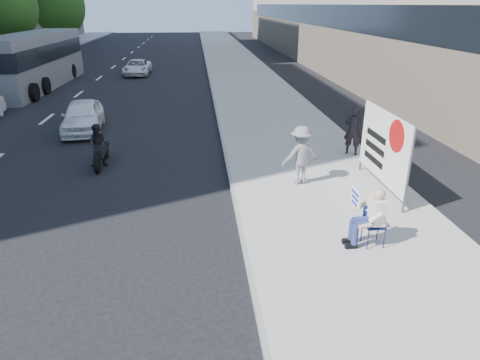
{
  "coord_description": "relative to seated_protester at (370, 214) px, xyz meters",
  "views": [
    {
      "loc": [
        0.55,
        -6.33,
        4.98
      ],
      "look_at": [
        1.42,
        2.33,
        1.39
      ],
      "focal_mm": 32.0,
      "sensor_mm": 36.0,
      "label": 1
    }
  ],
  "objects": [
    {
      "name": "ground",
      "position": [
        -4.09,
        -1.42,
        -0.87
      ],
      "size": [
        160.0,
        160.0,
        0.0
      ],
      "primitive_type": "plane",
      "color": "black",
      "rests_on": "ground"
    },
    {
      "name": "near_sidewalk",
      "position": [
        -0.09,
        18.58,
        -0.8
      ],
      "size": [
        5.0,
        120.0,
        0.15
      ],
      "primitive_type": "cube",
      "color": "#ADAAA2",
      "rests_on": "ground"
    },
    {
      "name": "tree_far_d",
      "position": [
        -17.79,
        28.58,
        4.01
      ],
      "size": [
        4.8,
        4.8,
        7.65
      ],
      "color": "#382616",
      "rests_on": "ground"
    },
    {
      "name": "tree_far_e",
      "position": [
        -17.79,
        42.58,
        3.91
      ],
      "size": [
        5.4,
        5.4,
        7.89
      ],
      "color": "#382616",
      "rests_on": "ground"
    },
    {
      "name": "seated_protester",
      "position": [
        0.0,
        0.0,
        0.0
      ],
      "size": [
        0.83,
        1.12,
        1.31
      ],
      "color": "#121D4F",
      "rests_on": "near_sidewalk"
    },
    {
      "name": "jogger",
      "position": [
        -0.67,
        3.53,
        0.12
      ],
      "size": [
        1.2,
        0.83,
        1.7
      ],
      "primitive_type": "imported",
      "rotation": [
        0.0,
        0.0,
        3.34
      ],
      "color": "slate",
      "rests_on": "near_sidewalk"
    },
    {
      "name": "pedestrian_woman",
      "position": [
        1.71,
        5.91,
        0.13
      ],
      "size": [
        0.74,
        0.65,
        1.7
      ],
      "primitive_type": "imported",
      "rotation": [
        0.0,
        0.0,
        2.64
      ],
      "color": "black",
      "rests_on": "near_sidewalk"
    },
    {
      "name": "protest_banner",
      "position": [
        1.45,
        2.86,
        0.53
      ],
      "size": [
        0.08,
        3.06,
        2.2
      ],
      "color": "#4C4C4C",
      "rests_on": "near_sidewalk"
    },
    {
      "name": "white_sedan_near",
      "position": [
        -8.34,
        10.34,
        -0.23
      ],
      "size": [
        1.96,
        3.94,
        1.29
      ],
      "primitive_type": "imported",
      "rotation": [
        0.0,
        0.0,
        0.12
      ],
      "color": "white",
      "rests_on": "ground"
    },
    {
      "name": "white_sedan_far",
      "position": [
        -7.97,
        25.9,
        -0.32
      ],
      "size": [
        1.88,
        4.0,
        1.1
      ],
      "primitive_type": "imported",
      "rotation": [
        0.0,
        0.0,
        -0.01
      ],
      "color": "white",
      "rests_on": "ground"
    },
    {
      "name": "motorcycle",
      "position": [
        -6.78,
        5.97,
        -0.24
      ],
      "size": [
        0.72,
        2.05,
        1.42
      ],
      "rotation": [
        0.0,
        0.0,
        0.06
      ],
      "color": "black",
      "rests_on": "ground"
    },
    {
      "name": "bus",
      "position": [
        -13.69,
        21.28,
        0.76
      ],
      "size": [
        2.96,
        12.12,
        3.3
      ],
      "rotation": [
        0.0,
        0.0,
        -0.03
      ],
      "color": "slate",
      "rests_on": "ground"
    }
  ]
}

